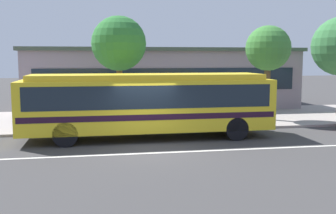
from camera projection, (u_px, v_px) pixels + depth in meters
The scene contains 11 objects.
ground_plane at pixel (148, 148), 15.65m from camera, with size 120.00×120.00×0.00m, color #3C3A3A.
sidewalk_slab at pixel (132, 119), 22.84m from camera, with size 60.00×8.00×0.12m, color #9E948D.
lane_stripe_center at pixel (150, 153), 14.87m from camera, with size 56.00×0.16×0.01m, color silver.
transit_bus at pixel (148, 101), 17.47m from camera, with size 10.81×2.64×2.82m.
pedestrian_waiting_near_sign at pixel (131, 109), 19.22m from camera, with size 0.36×0.36×1.65m.
pedestrian_walking_along_curb at pixel (206, 103), 21.17m from camera, with size 0.39×0.39×1.73m.
pedestrian_standing_by_tree at pixel (178, 106), 20.47m from camera, with size 0.47×0.47×1.64m.
bus_stop_sign at pixel (238, 96), 20.04m from camera, with size 0.09×0.44×2.33m.
street_tree_near_stop at pixel (119, 44), 20.30m from camera, with size 2.78×2.78×5.52m.
street_tree_mid_block at pixel (268, 49), 21.83m from camera, with size 2.46×2.46×5.15m.
station_building at pixel (160, 78), 28.89m from camera, with size 18.44×7.93×4.19m.
Camera 1 is at (-1.91, -15.24, 3.50)m, focal length 42.93 mm.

